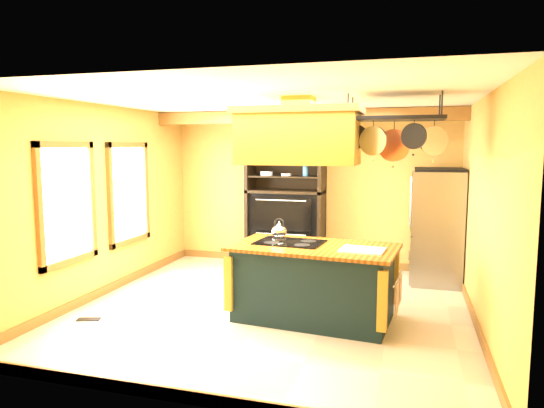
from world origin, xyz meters
The scene contains 15 objects.
floor centered at (0.00, 0.00, 0.00)m, with size 5.00×5.00×0.00m, color beige.
ceiling centered at (0.00, 0.00, 2.70)m, with size 5.00×5.00×0.00m, color white.
wall_back centered at (0.00, 2.50, 1.35)m, with size 5.00×0.02×2.70m, color #C29047.
wall_front centered at (0.00, -2.50, 1.35)m, with size 5.00×0.02×2.70m, color #C29047.
wall_left centered at (-2.50, 0.00, 1.35)m, with size 0.02×5.00×2.70m, color #C29047.
wall_right centered at (2.50, 0.00, 1.35)m, with size 0.02×5.00×2.70m, color #C29047.
ceiling_beam centered at (0.00, 1.70, 2.59)m, with size 5.00×0.15×0.20m, color #9A5F2F.
window_near centered at (-2.47, -0.80, 1.40)m, with size 0.06×1.06×1.56m.
window_far centered at (-2.47, 0.60, 1.40)m, with size 0.06×1.06×1.56m.
kitchen_island centered at (0.59, -0.24, 0.47)m, with size 2.07×1.28×1.11m.
range_hood centered at (0.39, -0.24, 2.26)m, with size 1.49×0.84×0.80m.
pot_rack centered at (1.50, -0.22, 2.32)m, with size 1.18×0.55×0.76m.
refrigerator centered at (2.10, 1.90, 0.85)m, with size 0.76×0.89×1.74m.
hutch centered at (-0.39, 2.24, 0.91)m, with size 1.34×0.61×2.37m.
floor_register centered at (-2.05, -1.04, 0.01)m, with size 0.28×0.12×0.01m, color black.
Camera 1 is at (1.69, -5.93, 2.11)m, focal length 32.00 mm.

